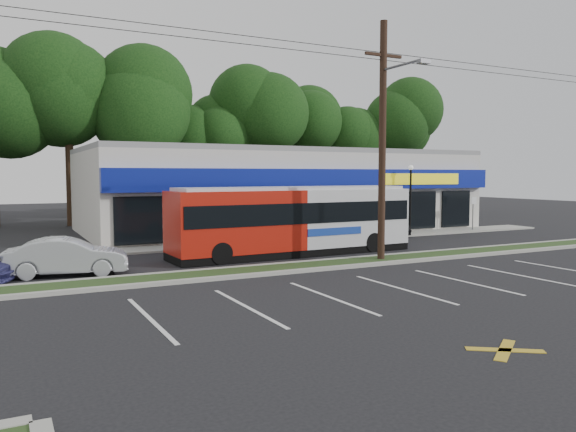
# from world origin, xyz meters

# --- Properties ---
(ground) EXTENTS (120.00, 120.00, 0.00)m
(ground) POSITION_xyz_m (0.00, 0.00, 0.00)
(ground) COLOR black
(ground) RESTS_ON ground
(grass_strip) EXTENTS (40.00, 1.60, 0.12)m
(grass_strip) POSITION_xyz_m (0.00, 1.00, 0.06)
(grass_strip) COLOR #223917
(grass_strip) RESTS_ON ground
(curb_south) EXTENTS (40.00, 0.25, 0.14)m
(curb_south) POSITION_xyz_m (0.00, 0.15, 0.07)
(curb_south) COLOR #9E9E93
(curb_south) RESTS_ON ground
(curb_north) EXTENTS (40.00, 0.25, 0.14)m
(curb_north) POSITION_xyz_m (0.00, 1.85, 0.07)
(curb_north) COLOR #9E9E93
(curb_north) RESTS_ON ground
(sidewalk) EXTENTS (32.00, 2.20, 0.10)m
(sidewalk) POSITION_xyz_m (5.00, 9.00, 0.05)
(sidewalk) COLOR #9E9E93
(sidewalk) RESTS_ON ground
(strip_mall) EXTENTS (25.00, 12.55, 5.30)m
(strip_mall) POSITION_xyz_m (5.50, 15.91, 2.65)
(strip_mall) COLOR silver
(strip_mall) RESTS_ON ground
(utility_pole) EXTENTS (50.00, 2.77, 10.00)m
(utility_pole) POSITION_xyz_m (2.83, 0.93, 5.41)
(utility_pole) COLOR black
(utility_pole) RESTS_ON ground
(lamp_post) EXTENTS (0.30, 0.30, 4.25)m
(lamp_post) POSITION_xyz_m (11.00, 8.80, 2.67)
(lamp_post) COLOR black
(lamp_post) RESTS_ON ground
(sign_post) EXTENTS (0.45, 0.10, 2.23)m
(sign_post) POSITION_xyz_m (16.00, 8.57, 1.56)
(sign_post) COLOR #59595E
(sign_post) RESTS_ON ground
(tree_line) EXTENTS (46.76, 6.76, 11.83)m
(tree_line) POSITION_xyz_m (4.00, 26.00, 8.42)
(tree_line) COLOR black
(tree_line) RESTS_ON ground
(metrobus) EXTENTS (11.69, 2.85, 3.12)m
(metrobus) POSITION_xyz_m (0.69, 4.50, 1.65)
(metrobus) COLOR #AD180D
(metrobus) RESTS_ON ground
(car_dark) EXTENTS (4.16, 1.69, 1.42)m
(car_dark) POSITION_xyz_m (8.00, 8.09, 0.71)
(car_dark) COLOR black
(car_dark) RESTS_ON ground
(car_silver) EXTENTS (4.44, 2.24, 1.40)m
(car_silver) POSITION_xyz_m (-9.18, 3.50, 0.70)
(car_silver) COLOR #B3B7BC
(car_silver) RESTS_ON ground
(pedestrian_a) EXTENTS (0.68, 0.46, 1.83)m
(pedestrian_a) POSITION_xyz_m (8.19, 6.00, 0.91)
(pedestrian_a) COLOR silver
(pedestrian_a) RESTS_ON ground
(pedestrian_b) EXTENTS (0.78, 0.62, 1.54)m
(pedestrian_b) POSITION_xyz_m (9.00, 8.23, 0.77)
(pedestrian_b) COLOR #B8B1A6
(pedestrian_b) RESTS_ON ground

